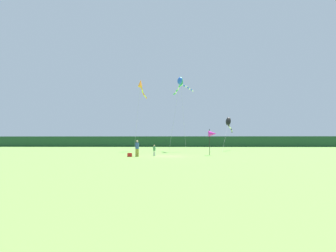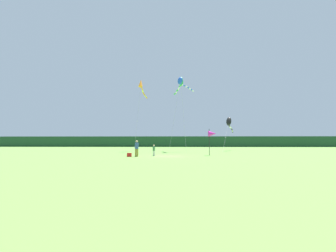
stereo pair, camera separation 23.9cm
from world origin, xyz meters
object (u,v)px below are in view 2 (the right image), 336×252
object	(u,v)px
kite_blue	(181,82)
kite_orange	(142,86)
cooler_box	(129,155)
banner_flag_pole	(212,134)
kite_black	(229,123)
person_adult	(137,148)
person_child	(154,150)
kite_green	(180,83)

from	to	relation	value
kite_blue	kite_orange	bearing A→B (deg)	164.19
cooler_box	banner_flag_pole	xyz separation A→B (m)	(9.22, 2.68, 2.32)
cooler_box	banner_flag_pole	distance (m)	9.88
cooler_box	kite_orange	distance (m)	17.70
kite_black	person_adult	bearing A→B (deg)	-130.50
person_adult	cooler_box	world-z (taller)	person_adult
kite_black	person_child	bearing A→B (deg)	-128.79
banner_flag_pole	kite_blue	world-z (taller)	kite_blue
person_child	kite_green	bearing A→B (deg)	73.99
banner_flag_pole	kite_black	distance (m)	14.55
cooler_box	kite_green	xyz separation A→B (m)	(5.72, 12.55, 11.07)
kite_green	kite_orange	xyz separation A→B (m)	(-6.64, 1.33, -0.13)
kite_green	banner_flag_pole	bearing A→B (deg)	-70.47
person_child	banner_flag_pole	distance (m)	7.10
kite_orange	banner_flag_pole	bearing A→B (deg)	-47.84
kite_black	kite_green	bearing A→B (deg)	-157.83
person_child	cooler_box	xyz separation A→B (m)	(-2.49, -1.32, -0.50)
person_adult	kite_orange	xyz separation A→B (m)	(-1.67, 13.73, 10.17)
person_adult	banner_flag_pole	xyz separation A→B (m)	(8.47, 2.53, 1.54)
kite_green	kite_orange	distance (m)	6.77
person_child	kite_orange	distance (m)	16.69
cooler_box	kite_black	world-z (taller)	kite_black
person_adult	kite_orange	bearing A→B (deg)	96.95
person_child	kite_blue	size ratio (longest dim) A/B	0.10
kite_green	kite_orange	bearing A→B (deg)	168.70
person_adult	kite_black	size ratio (longest dim) A/B	0.19
person_child	kite_blue	world-z (taller)	kite_blue
kite_green	kite_blue	xyz separation A→B (m)	(0.09, -0.58, -0.03)
person_child	kite_green	distance (m)	15.76
kite_blue	person_adult	bearing A→B (deg)	-113.17
kite_blue	person_child	bearing A→B (deg)	-107.30
person_child	banner_flag_pole	xyz separation A→B (m)	(6.73, 1.36, 1.82)
cooler_box	kite_orange	size ratio (longest dim) A/B	0.04
person_child	kite_green	world-z (taller)	kite_green
kite_black	kite_blue	bearing A→B (deg)	-154.36
person_adult	person_child	world-z (taller)	person_adult
cooler_box	kite_blue	world-z (taller)	kite_blue
kite_blue	cooler_box	bearing A→B (deg)	-115.88
person_adult	kite_blue	xyz separation A→B (m)	(5.06, 11.82, 10.26)
person_child	cooler_box	world-z (taller)	person_child
banner_flag_pole	kite_blue	distance (m)	13.19
kite_orange	kite_green	bearing A→B (deg)	-11.30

